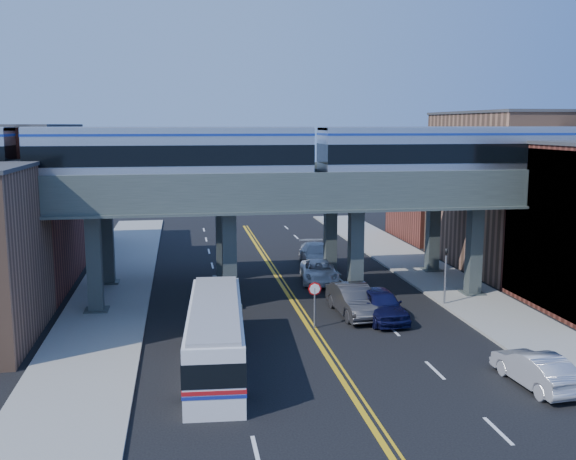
# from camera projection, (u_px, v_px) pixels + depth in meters

# --- Properties ---
(ground) EXTENTS (120.00, 120.00, 0.00)m
(ground) POSITION_uv_depth(u_px,v_px,m) (321.00, 347.00, 32.65)
(ground) COLOR black
(ground) RESTS_ON ground
(sidewalk_west) EXTENTS (5.00, 70.00, 0.16)m
(sidewalk_west) POSITION_uv_depth(u_px,v_px,m) (109.00, 302.00, 40.49)
(sidewalk_west) COLOR gray
(sidewalk_west) RESTS_ON ground
(sidewalk_east) EXTENTS (5.00, 70.00, 0.16)m
(sidewalk_east) POSITION_uv_depth(u_px,v_px,m) (452.00, 287.00, 44.24)
(sidewalk_east) COLOR gray
(sidewalk_east) RESTS_ON ground
(building_west_b) EXTENTS (8.00, 14.00, 11.00)m
(building_west_b) POSITION_uv_depth(u_px,v_px,m) (10.00, 208.00, 44.30)
(building_west_b) COLOR brown
(building_west_b) RESTS_ON ground
(building_west_c) EXTENTS (8.00, 10.00, 8.00)m
(building_west_c) POSITION_uv_depth(u_px,v_px,m) (49.00, 206.00, 57.20)
(building_west_c) COLOR #855D45
(building_west_c) RESTS_ON ground
(building_east_b) EXTENTS (8.00, 14.00, 12.00)m
(building_east_b) POSITION_uv_depth(u_px,v_px,m) (508.00, 191.00, 50.26)
(building_east_b) COLOR #855D45
(building_east_b) RESTS_ON ground
(building_east_c) EXTENTS (8.00, 10.00, 9.00)m
(building_east_c) POSITION_uv_depth(u_px,v_px,m) (441.00, 193.00, 63.16)
(building_east_c) COLOR brown
(building_east_c) RESTS_ON ground
(mural_panel) EXTENTS (0.10, 9.50, 9.50)m
(mural_panel) POSITION_uv_depth(u_px,v_px,m) (546.00, 234.00, 38.14)
(mural_panel) COLOR teal
(mural_panel) RESTS_ON ground
(elevated_viaduct_near) EXTENTS (52.00, 3.60, 7.40)m
(elevated_viaduct_near) POSITION_uv_depth(u_px,v_px,m) (294.00, 202.00, 39.38)
(elevated_viaduct_near) COLOR #3A4443
(elevated_viaduct_near) RESTS_ON ground
(elevated_viaduct_far) EXTENTS (52.00, 3.60, 7.40)m
(elevated_viaduct_far) POSITION_uv_depth(u_px,v_px,m) (277.00, 191.00, 46.19)
(elevated_viaduct_far) COLOR #3A4443
(elevated_viaduct_far) RESTS_ON ground
(transit_train) EXTENTS (50.69, 3.18, 3.71)m
(transit_train) POSITION_uv_depth(u_px,v_px,m) (173.00, 155.00, 37.73)
(transit_train) COLOR black
(transit_train) RESTS_ON elevated_viaduct_near
(stop_sign) EXTENTS (0.76, 0.09, 2.63)m
(stop_sign) POSITION_uv_depth(u_px,v_px,m) (315.00, 297.00, 35.33)
(stop_sign) COLOR slate
(stop_sign) RESTS_ON ground
(traffic_signal) EXTENTS (0.15, 0.18, 4.10)m
(traffic_signal) POSITION_uv_depth(u_px,v_px,m) (446.00, 270.00, 39.61)
(traffic_signal) COLOR slate
(traffic_signal) RESTS_ON ground
(transit_bus) EXTENTS (3.20, 11.34, 2.88)m
(transit_bus) POSITION_uv_depth(u_px,v_px,m) (216.00, 337.00, 29.61)
(transit_bus) COLOR silver
(transit_bus) RESTS_ON ground
(car_lane_a) EXTENTS (2.36, 5.34, 1.78)m
(car_lane_a) POSITION_uv_depth(u_px,v_px,m) (380.00, 304.00, 37.11)
(car_lane_a) COLOR #0E1036
(car_lane_a) RESTS_ON ground
(car_lane_b) EXTENTS (2.26, 5.58, 1.80)m
(car_lane_b) POSITION_uv_depth(u_px,v_px,m) (354.00, 300.00, 37.96)
(car_lane_b) COLOR #29292B
(car_lane_b) RESTS_ON ground
(car_lane_c) EXTENTS (3.15, 5.68, 1.50)m
(car_lane_c) POSITION_uv_depth(u_px,v_px,m) (319.00, 271.00, 46.03)
(car_lane_c) COLOR white
(car_lane_c) RESTS_ON ground
(car_lane_d) EXTENTS (2.55, 5.82, 1.66)m
(car_lane_d) POSITION_uv_depth(u_px,v_px,m) (316.00, 254.00, 51.72)
(car_lane_d) COLOR #ABACB0
(car_lane_d) RESTS_ON ground
(car_parked_curb) EXTENTS (1.99, 4.77, 1.53)m
(car_parked_curb) POSITION_uv_depth(u_px,v_px,m) (535.00, 369.00, 27.63)
(car_parked_curb) COLOR #A6A6AA
(car_parked_curb) RESTS_ON ground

